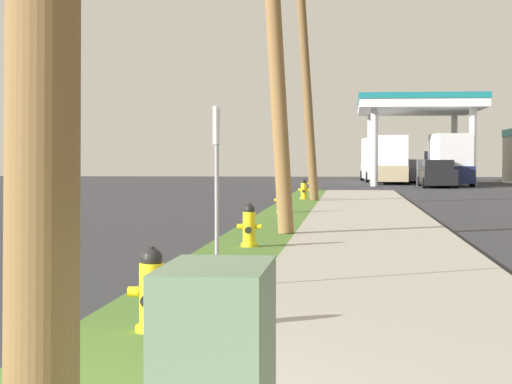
% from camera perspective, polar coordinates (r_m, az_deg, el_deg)
% --- Properties ---
extents(fire_hydrant_nearest, '(0.42, 0.38, 0.74)m').
position_cam_1_polar(fire_hydrant_nearest, '(8.21, -6.40, -6.26)').
color(fire_hydrant_nearest, yellow).
rests_on(fire_hydrant_nearest, grass_verge).
extents(fire_hydrant_second, '(0.42, 0.38, 0.74)m').
position_cam_1_polar(fire_hydrant_second, '(15.98, -0.42, -2.21)').
color(fire_hydrant_second, yellow).
rests_on(fire_hydrant_second, grass_verge).
extents(fire_hydrant_third, '(0.42, 0.37, 0.74)m').
position_cam_1_polar(fire_hydrant_third, '(26.16, 1.58, -0.55)').
color(fire_hydrant_third, yellow).
rests_on(fire_hydrant_third, grass_verge).
extents(fire_hydrant_fourth, '(0.42, 0.37, 0.74)m').
position_cam_1_polar(fire_hydrant_fourth, '(34.97, 2.94, 0.10)').
color(fire_hydrant_fourth, yellow).
rests_on(fire_hydrant_fourth, grass_verge).
extents(fire_hydrant_fifth, '(0.42, 0.38, 0.74)m').
position_cam_1_polar(fire_hydrant_fifth, '(44.60, 3.45, 0.52)').
color(fire_hydrant_fifth, yellow).
rests_on(fire_hydrant_fifth, grass_verge).
extents(utility_pole_background, '(1.32, 1.37, 8.73)m').
position_cam_1_polar(utility_pole_background, '(33.67, 3.08, 7.04)').
color(utility_pole_background, brown).
rests_on(utility_pole_background, grass_verge).
extents(street_sign_post, '(0.05, 0.36, 2.12)m').
position_cam_1_polar(street_sign_post, '(10.91, -2.42, 2.07)').
color(street_sign_post, gray).
rests_on(street_sign_post, grass_verge).
extents(car_silver_by_near_pump, '(2.16, 4.59, 1.57)m').
position_cam_1_polar(car_silver_by_near_pump, '(64.24, 9.73, 1.20)').
color(car_silver_by_near_pump, '#BCBCC1').
rests_on(car_silver_by_near_pump, ground).
extents(car_black_by_far_pump, '(1.97, 4.51, 1.57)m').
position_cam_1_polar(car_black_by_far_pump, '(53.81, 11.04, 1.04)').
color(car_black_by_far_pump, black).
rests_on(car_black_by_far_pump, ground).
extents(truck_white_at_forecourt, '(2.48, 6.51, 3.11)m').
position_cam_1_polar(truck_white_at_forecourt, '(67.52, 7.47, 1.91)').
color(truck_white_at_forecourt, white).
rests_on(truck_white_at_forecourt, ground).
extents(truck_tan_on_apron, '(2.36, 6.48, 3.11)m').
position_cam_1_polar(truck_tan_on_apron, '(60.94, 8.34, 1.89)').
color(truck_tan_on_apron, tan).
rests_on(truck_tan_on_apron, ground).
extents(truck_navy_at_far_bay, '(2.61, 6.54, 3.11)m').
position_cam_1_polar(truck_navy_at_far_bay, '(57.26, 11.69, 1.86)').
color(truck_navy_at_far_bay, navy).
rests_on(truck_navy_at_far_bay, ground).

